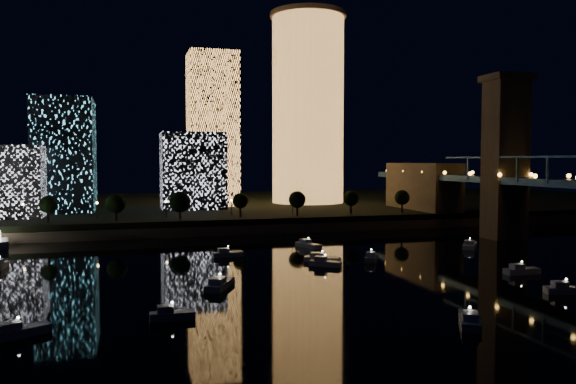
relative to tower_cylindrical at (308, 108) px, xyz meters
name	(u,v)px	position (x,y,z in m)	size (l,w,h in m)	color
ground	(380,286)	(-32.12, -144.90, -47.42)	(520.00, 520.00, 0.00)	black
far_bank	(232,207)	(-32.12, 15.10, -44.92)	(420.00, 160.00, 5.00)	black
seawall	(274,228)	(-32.12, -62.90, -45.92)	(420.00, 6.00, 3.00)	#6B5E4C
tower_cylindrical	(308,108)	(0.00, 0.00, 0.00)	(34.00, 34.00, 84.58)	#FFA951
tower_rectangular	(213,130)	(-43.74, -4.64, -10.44)	(20.10, 20.10, 63.95)	#FFA951
midrise_blocks	(73,168)	(-97.67, -22.31, -26.01)	(103.85, 42.42, 42.01)	white
motorboats	(325,269)	(-38.04, -130.34, -46.60)	(123.48, 84.65, 2.78)	silver
esplanade_trees	(157,202)	(-69.56, -56.90, -36.95)	(165.98, 6.90, 8.95)	black
street_lamps	(166,205)	(-66.12, -50.90, -38.39)	(132.70, 0.70, 5.65)	black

